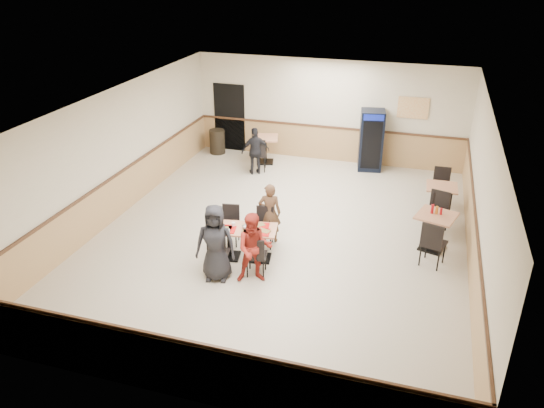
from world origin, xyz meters
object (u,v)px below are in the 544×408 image
(lone_diner, at_px, (255,151))
(trash_bin, at_px, (217,142))
(diner_woman_right, at_px, (254,248))
(back_table, at_px, (265,146))
(diner_man_opposite, at_px, (270,213))
(side_table_far, at_px, (441,196))
(side_table_near, at_px, (435,226))
(pepsi_cooler, at_px, (371,140))
(main_table, at_px, (245,238))
(diner_woman_left, at_px, (215,243))

(lone_diner, distance_m, trash_bin, 2.12)
(diner_woman_right, bearing_deg, back_table, 85.86)
(diner_man_opposite, xyz_separation_m, side_table_far, (3.52, 2.36, -0.17))
(side_table_near, bearing_deg, back_table, 142.30)
(pepsi_cooler, bearing_deg, back_table, 177.63)
(side_table_near, relative_size, trash_bin, 1.25)
(main_table, xyz_separation_m, side_table_near, (3.70, 1.51, 0.08))
(lone_diner, bearing_deg, side_table_near, 120.11)
(back_table, bearing_deg, main_table, -76.90)
(diner_woman_left, xyz_separation_m, trash_bin, (-2.64, 6.53, -0.40))
(diner_man_opposite, distance_m, pepsi_cooler, 5.12)
(diner_woman_left, bearing_deg, lone_diner, 89.13)
(pepsi_cooler, bearing_deg, diner_woman_right, -111.55)
(main_table, height_order, pepsi_cooler, pepsi_cooler)
(lone_diner, bearing_deg, trash_bin, -66.10)
(diner_man_opposite, bearing_deg, diner_woman_left, 59.36)
(main_table, bearing_deg, trash_bin, 107.32)
(diner_woman_right, distance_m, side_table_far, 5.16)
(diner_woman_right, xyz_separation_m, back_table, (-1.70, 6.05, -0.18))
(main_table, relative_size, diner_woman_right, 0.98)
(main_table, bearing_deg, pepsi_cooler, 62.63)
(back_table, distance_m, pepsi_cooler, 3.09)
(diner_man_opposite, distance_m, lone_diner, 3.89)
(main_table, xyz_separation_m, back_table, (-1.24, 5.33, 0.07))
(diner_woman_right, distance_m, trash_bin, 7.25)
(side_table_near, bearing_deg, diner_man_opposite, -169.00)
(diner_man_opposite, distance_m, trash_bin, 5.80)
(diner_man_opposite, bearing_deg, main_table, 59.36)
(trash_bin, bearing_deg, back_table, -11.78)
(main_table, height_order, diner_woman_right, diner_woman_right)
(lone_diner, bearing_deg, main_table, 76.31)
(side_table_far, height_order, trash_bin, side_table_far)
(diner_woman_right, distance_m, lone_diner, 5.42)
(side_table_far, xyz_separation_m, pepsi_cooler, (-1.99, 2.52, 0.37))
(side_table_far, bearing_deg, diner_woman_left, -135.11)
(lone_diner, xyz_separation_m, side_table_near, (4.94, -2.92, -0.14))
(diner_man_opposite, bearing_deg, back_table, -83.93)
(side_table_far, bearing_deg, main_table, -139.80)
(diner_woman_left, distance_m, back_table, 6.26)
(lone_diner, distance_m, side_table_far, 5.19)
(pepsi_cooler, bearing_deg, lone_diner, -166.67)
(side_table_near, relative_size, back_table, 1.04)
(side_table_near, height_order, pepsi_cooler, pepsi_cooler)
(side_table_near, bearing_deg, trash_bin, 147.79)
(diner_woman_right, height_order, pepsi_cooler, pepsi_cooler)
(diner_woman_right, xyz_separation_m, trash_bin, (-3.37, 6.40, -0.34))
(lone_diner, relative_size, trash_bin, 1.80)
(side_table_near, height_order, trash_bin, side_table_near)
(diner_woman_right, bearing_deg, diner_woman_left, 170.08)
(lone_diner, height_order, side_table_far, lone_diner)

